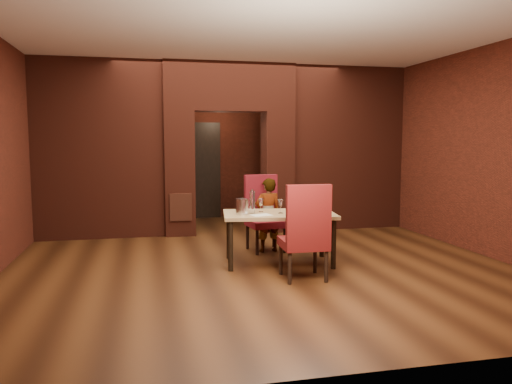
% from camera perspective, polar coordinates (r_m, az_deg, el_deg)
% --- Properties ---
extents(floor, '(8.00, 8.00, 0.00)m').
position_cam_1_polar(floor, '(7.75, -0.53, -7.24)').
color(floor, '#452511').
rests_on(floor, ground).
extents(ceiling, '(7.00, 8.00, 0.04)m').
position_cam_1_polar(ceiling, '(7.68, -0.56, 16.70)').
color(ceiling, silver).
rests_on(ceiling, ground).
extents(wall_back, '(7.00, 0.04, 3.20)m').
position_cam_1_polar(wall_back, '(11.49, -4.75, 5.11)').
color(wall_back, maroon).
rests_on(wall_back, ground).
extents(wall_front, '(7.00, 0.04, 3.20)m').
position_cam_1_polar(wall_front, '(3.73, 12.46, 3.17)').
color(wall_front, maroon).
rests_on(wall_front, ground).
extents(wall_right, '(0.04, 8.00, 3.20)m').
position_cam_1_polar(wall_right, '(8.96, 21.99, 4.45)').
color(wall_right, maroon).
rests_on(wall_right, ground).
extents(pillar_left, '(0.55, 0.55, 2.30)m').
position_cam_1_polar(pillar_left, '(9.42, -8.78, 2.12)').
color(pillar_left, maroon).
rests_on(pillar_left, ground).
extents(pillar_right, '(0.55, 0.55, 2.30)m').
position_cam_1_polar(pillar_right, '(9.73, 2.46, 2.31)').
color(pillar_right, maroon).
rests_on(pillar_right, ground).
extents(lintel, '(2.45, 0.55, 0.90)m').
position_cam_1_polar(lintel, '(9.56, -3.12, 11.85)').
color(lintel, maroon).
rests_on(lintel, ground).
extents(wing_wall_left, '(2.28, 0.35, 3.20)m').
position_cam_1_polar(wing_wall_left, '(9.41, -17.46, 4.66)').
color(wing_wall_left, maroon).
rests_on(wing_wall_left, ground).
extents(wing_wall_right, '(2.28, 0.35, 3.20)m').
position_cam_1_polar(wing_wall_right, '(10.17, 10.21, 4.92)').
color(wing_wall_right, maroon).
rests_on(wing_wall_right, ground).
extents(vent_panel, '(0.40, 0.03, 0.50)m').
position_cam_1_polar(vent_panel, '(9.18, -8.59, -1.73)').
color(vent_panel, '#A1482E').
rests_on(vent_panel, ground).
extents(rear_door, '(0.90, 0.08, 2.10)m').
position_cam_1_polar(rear_door, '(11.40, -6.67, 2.31)').
color(rear_door, black).
rests_on(rear_door, ground).
extents(rear_door_frame, '(1.02, 0.04, 2.22)m').
position_cam_1_polar(rear_door_frame, '(11.36, -6.65, 2.30)').
color(rear_door_frame, black).
rests_on(rear_door_frame, ground).
extents(dining_table, '(1.68, 1.09, 0.74)m').
position_cam_1_polar(dining_table, '(7.18, 2.64, -5.29)').
color(dining_table, tan).
rests_on(dining_table, ground).
extents(chair_far, '(0.62, 0.62, 1.21)m').
position_cam_1_polar(chair_far, '(7.94, 1.13, -2.47)').
color(chair_far, maroon).
rests_on(chair_far, ground).
extents(chair_near, '(0.58, 0.58, 1.23)m').
position_cam_1_polar(chair_near, '(6.39, 5.42, -4.48)').
color(chair_near, maroon).
rests_on(chair_near, ground).
extents(person_seated, '(0.46, 0.33, 1.17)m').
position_cam_1_polar(person_seated, '(7.90, 1.37, -2.65)').
color(person_seated, white).
rests_on(person_seated, ground).
extents(wine_glass_a, '(0.08, 0.08, 0.19)m').
position_cam_1_polar(wine_glass_a, '(7.19, 0.56, -1.52)').
color(wine_glass_a, white).
rests_on(wine_glass_a, dining_table).
extents(wine_glass_b, '(0.08, 0.08, 0.20)m').
position_cam_1_polar(wine_glass_b, '(7.07, 2.82, -1.64)').
color(wine_glass_b, white).
rests_on(wine_glass_b, dining_table).
extents(wine_glass_c, '(0.09, 0.09, 0.22)m').
position_cam_1_polar(wine_glass_c, '(7.19, 4.43, -1.41)').
color(wine_glass_c, white).
rests_on(wine_glass_c, dining_table).
extents(tasting_sheet, '(0.32, 0.27, 0.00)m').
position_cam_1_polar(tasting_sheet, '(6.89, 0.59, -2.65)').
color(tasting_sheet, silver).
rests_on(tasting_sheet, dining_table).
extents(wine_bucket, '(0.18, 0.18, 0.22)m').
position_cam_1_polar(wine_bucket, '(6.95, -1.61, -1.67)').
color(wine_bucket, silver).
rests_on(wine_bucket, dining_table).
extents(water_bottle, '(0.08, 0.08, 0.34)m').
position_cam_1_polar(water_bottle, '(7.05, -0.42, -1.07)').
color(water_bottle, white).
rests_on(water_bottle, dining_table).
extents(potted_plant, '(0.52, 0.51, 0.44)m').
position_cam_1_polar(potted_plant, '(8.43, 5.48, -4.68)').
color(potted_plant, '#2C5C21').
rests_on(potted_plant, ground).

